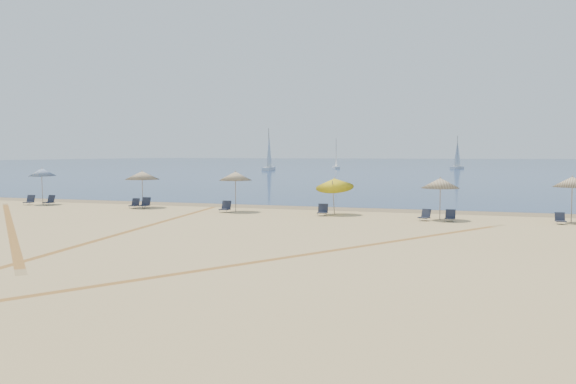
% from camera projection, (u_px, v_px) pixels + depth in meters
% --- Properties ---
extents(ground, '(160.00, 160.00, 0.00)m').
position_uv_depth(ground, '(73.00, 276.00, 18.05)').
color(ground, tan).
rests_on(ground, ground).
extents(ocean, '(500.00, 500.00, 0.00)m').
position_uv_depth(ocean, '(461.00, 163.00, 230.73)').
color(ocean, '#0C2151').
rests_on(ocean, ground).
extents(wet_sand, '(500.00, 500.00, 0.00)m').
position_uv_depth(wet_sand, '(307.00, 208.00, 40.74)').
color(wet_sand, olive).
rests_on(wet_sand, ground).
extents(umbrella_0, '(1.89, 1.90, 2.65)m').
position_uv_depth(umbrella_0, '(42.00, 172.00, 43.26)').
color(umbrella_0, gray).
rests_on(umbrella_0, ground).
extents(umbrella_1, '(2.34, 2.34, 2.51)m').
position_uv_depth(umbrella_1, '(142.00, 175.00, 40.83)').
color(umbrella_1, gray).
rests_on(umbrella_1, ground).
extents(umbrella_2, '(2.08, 2.08, 2.57)m').
position_uv_depth(umbrella_2, '(235.00, 176.00, 37.90)').
color(umbrella_2, gray).
rests_on(umbrella_2, ground).
extents(umbrella_3, '(2.28, 2.35, 2.46)m').
position_uv_depth(umbrella_3, '(334.00, 183.00, 36.12)').
color(umbrella_3, gray).
rests_on(umbrella_3, ground).
extents(umbrella_4, '(2.08, 2.09, 2.37)m').
position_uv_depth(umbrella_4, '(440.00, 183.00, 33.14)').
color(umbrella_4, gray).
rests_on(umbrella_4, ground).
extents(umbrella_5, '(1.97, 1.97, 2.50)m').
position_uv_depth(umbrella_5, '(572.00, 182.00, 31.76)').
color(umbrella_5, gray).
rests_on(umbrella_5, ground).
extents(chair_0, '(0.66, 0.75, 0.70)m').
position_uv_depth(chair_0, '(30.00, 200.00, 43.07)').
color(chair_0, black).
rests_on(chair_0, ground).
extents(chair_1, '(0.66, 0.75, 0.71)m').
position_uv_depth(chair_1, '(50.00, 201.00, 42.82)').
color(chair_1, black).
rests_on(chair_1, ground).
extents(chair_2, '(0.56, 0.65, 0.65)m').
position_uv_depth(chair_2, '(135.00, 204.00, 40.45)').
color(chair_2, black).
rests_on(chair_2, ground).
extents(chair_3, '(0.64, 0.74, 0.73)m').
position_uv_depth(chair_3, '(145.00, 203.00, 40.33)').
color(chair_3, black).
rests_on(chair_3, ground).
extents(chair_4, '(0.60, 0.70, 0.71)m').
position_uv_depth(chair_4, '(226.00, 207.00, 37.58)').
color(chair_4, black).
rests_on(chair_4, ground).
extents(chair_5, '(0.66, 0.74, 0.70)m').
position_uv_depth(chair_5, '(323.00, 210.00, 35.52)').
color(chair_5, black).
rests_on(chair_5, ground).
extents(chair_6, '(0.71, 0.76, 0.63)m').
position_uv_depth(chair_6, '(425.00, 216.00, 32.92)').
color(chair_6, black).
rests_on(chair_6, ground).
extents(chair_7, '(0.54, 0.63, 0.63)m').
position_uv_depth(chair_7, '(450.00, 216.00, 32.55)').
color(chair_7, black).
rests_on(chair_7, ground).
extents(chair_8, '(0.56, 0.63, 0.60)m').
position_uv_depth(chair_8, '(560.00, 219.00, 31.30)').
color(chair_8, black).
rests_on(chair_8, ground).
extents(sailboat_0, '(2.95, 5.02, 7.30)m').
position_uv_depth(sailboat_0, '(336.00, 159.00, 147.24)').
color(sailboat_0, white).
rests_on(sailboat_0, ocean).
extents(sailboat_1, '(3.06, 5.40, 7.83)m').
position_uv_depth(sailboat_1, '(457.00, 159.00, 143.46)').
color(sailboat_1, white).
rests_on(sailboat_1, ocean).
extents(sailboat_3, '(2.26, 6.27, 9.13)m').
position_uv_depth(sailboat_3, '(269.00, 158.00, 131.47)').
color(sailboat_3, white).
rests_on(sailboat_3, ocean).
extents(tire_tracks, '(56.37, 44.45, 0.00)m').
position_uv_depth(tire_tracks, '(131.00, 234.00, 27.45)').
color(tire_tracks, tan).
rests_on(tire_tracks, ground).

